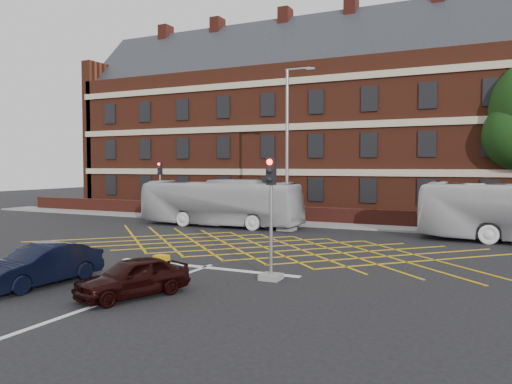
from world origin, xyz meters
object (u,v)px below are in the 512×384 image
at_px(car_navy, 41,265).
at_px(utility_cabinet, 161,267).
at_px(bus_left, 220,203).
at_px(street_lamp, 288,174).
at_px(traffic_light_near, 271,230).
at_px(direction_signs, 150,200).
at_px(traffic_light_far, 160,195).
at_px(car_maroon, 133,277).

bearing_deg(car_navy, utility_cabinet, 43.98).
distance_m(bus_left, street_lamp, 5.26).
bearing_deg(bus_left, street_lamp, -92.80).
relative_size(traffic_light_near, street_lamp, 0.43).
relative_size(traffic_light_near, direction_signs, 1.94).
bearing_deg(traffic_light_near, traffic_light_far, 136.10).
bearing_deg(car_maroon, car_navy, -156.04).
bearing_deg(traffic_light_near, bus_left, 126.10).
bearing_deg(traffic_light_near, street_lamp, 109.34).
xyz_separation_m(bus_left, car_maroon, (6.43, -16.66, -0.94)).
bearing_deg(bus_left, traffic_light_far, 66.88).
bearing_deg(car_maroon, traffic_light_near, 74.97).
xyz_separation_m(car_navy, car_maroon, (3.73, 0.15, -0.08)).
xyz_separation_m(traffic_light_near, direction_signs, (-16.88, 15.20, -0.39)).
bearing_deg(car_navy, traffic_light_near, 35.94).
height_order(bus_left, car_maroon, bus_left).
distance_m(car_maroon, traffic_light_near, 4.97).
relative_size(traffic_light_far, direction_signs, 1.94).
relative_size(car_navy, traffic_light_near, 0.97).
bearing_deg(bus_left, car_maroon, -159.81).
height_order(car_maroon, traffic_light_far, traffic_light_far).
distance_m(car_maroon, traffic_light_far, 23.61).
distance_m(bus_left, direction_signs, 7.94).
bearing_deg(direction_signs, street_lamp, -11.73).
distance_m(street_lamp, utility_cabinet, 14.49).
distance_m(bus_left, traffic_light_far, 7.44).
xyz_separation_m(bus_left, direction_signs, (-7.56, 2.42, -0.16)).
bearing_deg(traffic_light_far, traffic_light_near, -43.90).
bearing_deg(car_maroon, utility_cabinet, 127.51).
bearing_deg(street_lamp, car_maroon, -84.68).
xyz_separation_m(traffic_light_near, street_lamp, (-4.43, 12.62, 1.71)).
distance_m(traffic_light_far, utility_cabinet, 21.31).
bearing_deg(bus_left, car_navy, -171.79).
relative_size(bus_left, car_maroon, 3.13).
distance_m(car_navy, traffic_light_near, 7.82).
height_order(car_maroon, utility_cabinet, car_maroon).
bearing_deg(direction_signs, traffic_light_far, 30.13).
bearing_deg(direction_signs, utility_cabinet, -51.47).
distance_m(car_navy, street_lamp, 17.02).
relative_size(bus_left, traffic_light_far, 2.59).
height_order(car_maroon, street_lamp, street_lamp).
xyz_separation_m(traffic_light_near, traffic_light_far, (-16.20, 15.59, 0.00)).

